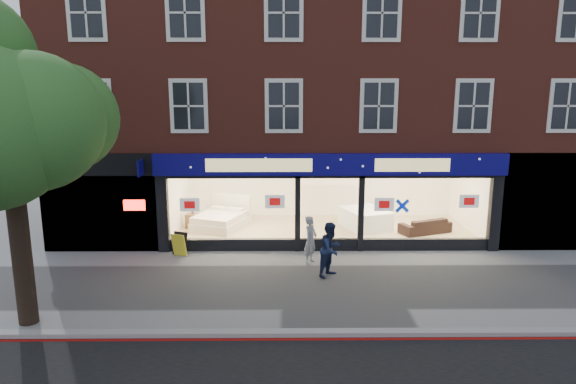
{
  "coord_description": "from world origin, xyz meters",
  "views": [
    {
      "loc": [
        -1.51,
        -13.4,
        5.48
      ],
      "look_at": [
        -1.37,
        2.5,
        2.13
      ],
      "focal_mm": 32.0,
      "sensor_mm": 36.0,
      "label": 1
    }
  ],
  "objects_px": {
    "display_bed": "(221,220)",
    "pedestrian_blue": "(331,249)",
    "mattress_stack": "(365,218)",
    "sofa": "(425,225)",
    "a_board": "(180,244)",
    "pedestrian_grey": "(311,240)"
  },
  "relations": [
    {
      "from": "a_board",
      "to": "pedestrian_grey",
      "type": "height_order",
      "value": "pedestrian_grey"
    },
    {
      "from": "a_board",
      "to": "pedestrian_blue",
      "type": "bearing_deg",
      "value": 1.06
    },
    {
      "from": "sofa",
      "to": "a_board",
      "type": "relative_size",
      "value": 2.48
    },
    {
      "from": "pedestrian_grey",
      "to": "sofa",
      "type": "bearing_deg",
      "value": -25.55
    },
    {
      "from": "a_board",
      "to": "pedestrian_grey",
      "type": "bearing_deg",
      "value": 12.12
    },
    {
      "from": "display_bed",
      "to": "pedestrian_grey",
      "type": "distance_m",
      "value": 4.93
    },
    {
      "from": "display_bed",
      "to": "mattress_stack",
      "type": "height_order",
      "value": "display_bed"
    },
    {
      "from": "mattress_stack",
      "to": "sofa",
      "type": "height_order",
      "value": "mattress_stack"
    },
    {
      "from": "pedestrian_blue",
      "to": "a_board",
      "type": "bearing_deg",
      "value": 109.58
    },
    {
      "from": "display_bed",
      "to": "sofa",
      "type": "distance_m",
      "value": 7.64
    },
    {
      "from": "display_bed",
      "to": "pedestrian_blue",
      "type": "bearing_deg",
      "value": -30.76
    },
    {
      "from": "sofa",
      "to": "pedestrian_blue",
      "type": "distance_m",
      "value": 5.6
    },
    {
      "from": "mattress_stack",
      "to": "pedestrian_blue",
      "type": "xyz_separation_m",
      "value": [
        -1.75,
        -4.76,
        0.35
      ]
    },
    {
      "from": "pedestrian_grey",
      "to": "pedestrian_blue",
      "type": "distance_m",
      "value": 1.21
    },
    {
      "from": "a_board",
      "to": "display_bed",
      "type": "bearing_deg",
      "value": 93.58
    },
    {
      "from": "sofa",
      "to": "pedestrian_blue",
      "type": "relative_size",
      "value": 1.19
    },
    {
      "from": "display_bed",
      "to": "sofa",
      "type": "relative_size",
      "value": 1.28
    },
    {
      "from": "sofa",
      "to": "a_board",
      "type": "bearing_deg",
      "value": -7.18
    },
    {
      "from": "sofa",
      "to": "pedestrian_blue",
      "type": "xyz_separation_m",
      "value": [
        -3.85,
        -4.04,
        0.42
      ]
    },
    {
      "from": "display_bed",
      "to": "pedestrian_blue",
      "type": "relative_size",
      "value": 1.52
    },
    {
      "from": "mattress_stack",
      "to": "sofa",
      "type": "relative_size",
      "value": 1.14
    },
    {
      "from": "mattress_stack",
      "to": "a_board",
      "type": "bearing_deg",
      "value": -155.69
    }
  ]
}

